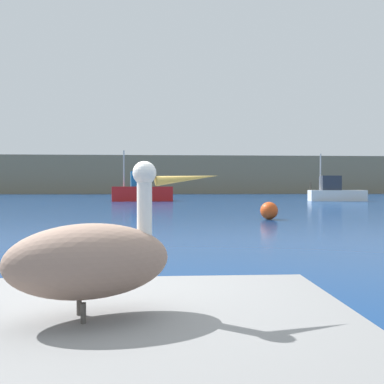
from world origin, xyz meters
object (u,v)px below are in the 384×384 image
(fishing_boat_red, at_px, (142,191))
(fishing_boat_white, at_px, (335,192))
(mooring_buoy, at_px, (269,211))
(pelican, at_px, (92,258))

(fishing_boat_red, height_order, fishing_boat_white, fishing_boat_red)
(fishing_boat_white, bearing_deg, mooring_buoy, 67.84)
(pelican, distance_m, fishing_boat_white, 37.25)
(pelican, height_order, fishing_boat_white, fishing_boat_white)
(pelican, relative_size, fishing_boat_red, 0.23)
(fishing_boat_white, distance_m, mooring_buoy, 22.87)
(fishing_boat_red, relative_size, mooring_buoy, 7.89)
(fishing_boat_red, distance_m, mooring_buoy, 21.92)
(fishing_boat_white, height_order, mooring_buoy, fishing_boat_white)
(pelican, xyz_separation_m, fishing_boat_red, (-1.89, 34.83, 0.03))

